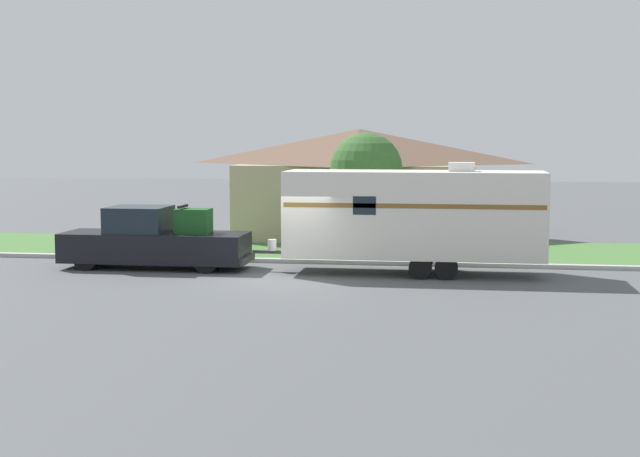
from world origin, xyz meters
The scene contains 8 objects.
ground_plane centered at (0.00, 0.00, 0.00)m, with size 120.00×120.00×0.00m, color #515456.
curb_strip centered at (0.00, 3.75, 0.07)m, with size 80.00×0.30×0.14m.
lawn_strip centered at (0.00, 7.40, 0.01)m, with size 80.00×7.00×0.03m.
house_across_street centered at (0.90, 12.62, 2.40)m, with size 10.59×7.78×4.64m.
pickup_truck centered at (-4.77, 1.91, 0.90)m, with size 6.21×1.95×2.10m.
travel_trailer centered at (3.75, 1.91, 1.90)m, with size 9.22×2.29×3.53m.
mailbox centered at (2.82, 4.81, 1.05)m, with size 0.48×0.20×1.38m.
tree_in_yard centered at (1.79, 6.48, 3.12)m, with size 2.66×2.66×4.47m.
Camera 1 is at (4.94, -26.05, 4.38)m, focal length 50.00 mm.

